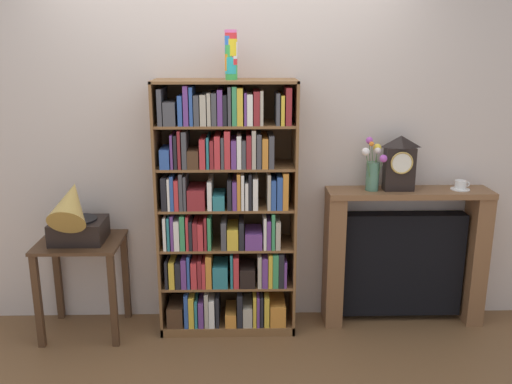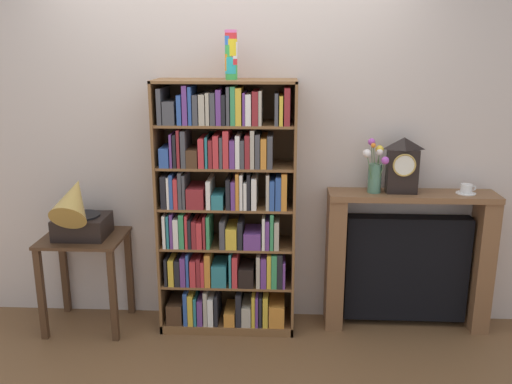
# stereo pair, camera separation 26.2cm
# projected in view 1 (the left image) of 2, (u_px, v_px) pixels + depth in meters

# --- Properties ---
(ground_plane) EXTENTS (7.86, 6.40, 0.02)m
(ground_plane) POSITION_uv_depth(u_px,v_px,m) (228.00, 332.00, 3.89)
(ground_plane) COLOR brown
(wall_back) EXTENTS (4.86, 0.08, 2.60)m
(wall_back) POSITION_uv_depth(u_px,v_px,m) (246.00, 142.00, 3.85)
(wall_back) COLOR beige
(wall_back) RESTS_ON ground
(bookshelf) EXTENTS (0.93, 0.35, 1.75)m
(bookshelf) POSITION_uv_depth(u_px,v_px,m) (225.00, 215.00, 3.74)
(bookshelf) COLOR brown
(bookshelf) RESTS_ON ground
(cup_stack) EXTENTS (0.08, 0.08, 0.31)m
(cup_stack) POSITION_uv_depth(u_px,v_px,m) (231.00, 55.00, 3.48)
(cup_stack) COLOR green
(cup_stack) RESTS_ON bookshelf
(side_table_left) EXTENTS (0.56, 0.47, 0.68)m
(side_table_left) POSITION_uv_depth(u_px,v_px,m) (82.00, 264.00, 3.76)
(side_table_left) COLOR #472D1C
(side_table_left) RESTS_ON ground
(gramophone) EXTENTS (0.35, 0.46, 0.49)m
(gramophone) POSITION_uv_depth(u_px,v_px,m) (75.00, 216.00, 3.61)
(gramophone) COLOR black
(gramophone) RESTS_ON side_table_left
(fireplace_mantel) EXTENTS (1.14, 0.26, 0.99)m
(fireplace_mantel) POSITION_uv_depth(u_px,v_px,m) (404.00, 257.00, 3.94)
(fireplace_mantel) COLOR brown
(fireplace_mantel) RESTS_ON ground
(mantel_clock) EXTENTS (0.20, 0.11, 0.38)m
(mantel_clock) POSITION_uv_depth(u_px,v_px,m) (400.00, 163.00, 3.73)
(mantel_clock) COLOR black
(mantel_clock) RESTS_ON fireplace_mantel
(flower_vase) EXTENTS (0.18, 0.14, 0.37)m
(flower_vase) POSITION_uv_depth(u_px,v_px,m) (373.00, 168.00, 3.73)
(flower_vase) COLOR #4C7A60
(flower_vase) RESTS_ON fireplace_mantel
(teacup_with_saucer) EXTENTS (0.13, 0.13, 0.07)m
(teacup_with_saucer) POSITION_uv_depth(u_px,v_px,m) (460.00, 186.00, 3.79)
(teacup_with_saucer) COLOR white
(teacup_with_saucer) RESTS_ON fireplace_mantel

